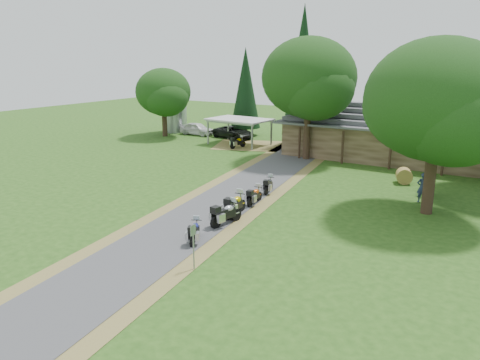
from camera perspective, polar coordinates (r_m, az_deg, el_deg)
The scene contains 23 objects.
ground at distance 25.35m, azimuth -7.10°, elevation -5.85°, with size 120.00×120.00×0.00m, color #244A14.
driveway at distance 28.66m, azimuth -2.93°, elevation -3.28°, with size 46.00×46.00×0.00m, color #444446.
lodge at distance 43.87m, azimuth 19.38°, elevation 5.55°, with size 21.40×9.40×4.90m, color #4F3E29, non-canonical shape.
silo at distance 57.57m, azimuth -7.99°, elevation 8.80°, with size 2.93×2.93×5.94m, color gray.
carport at distance 48.68m, azimuth -0.06°, elevation 5.91°, with size 6.19×4.12×2.68m, color silver, non-canonical shape.
car_white_sedan at distance 54.99m, azimuth -5.26°, elevation 6.43°, with size 5.44×2.30×1.81m, color silver.
car_dark_suv at distance 52.48m, azimuth -0.84°, elevation 6.22°, with size 5.35×2.28×2.05m, color black.
motorcycle_row_a at distance 23.36m, azimuth -5.55°, elevation -6.12°, with size 1.69×0.55×1.16m, color navy, non-canonical shape.
motorcycle_row_b at distance 25.45m, azimuth -1.70°, elevation -3.98°, with size 2.04×0.66×1.39m, color #A9ABB1, non-canonical shape.
motorcycle_row_c at distance 26.87m, azimuth -0.57°, elevation -2.90°, with size 2.09×0.68×1.43m, color #CDB204, non-canonical shape.
motorcycle_row_d at distance 29.02m, azimuth 1.80°, elevation -1.81°, with size 1.73×0.57×1.19m, color #E35610, non-canonical shape.
motorcycle_row_e at distance 31.50m, azimuth 3.51°, elevation -0.51°, with size 1.69×0.55×1.16m, color black, non-canonical shape.
motorcycle_carport_a at distance 46.89m, azimuth -0.27°, elevation 4.68°, with size 1.83×0.60×1.25m, color #BFAA00, non-canonical shape.
person_a at distance 31.39m, azimuth 21.36°, elevation -0.56°, with size 0.64×0.46×2.24m, color #283551.
person_b at distance 32.98m, azimuth 21.93°, elevation 0.11°, with size 0.64×0.46×2.26m, color #283551.
person_c at distance 33.57m, azimuth 22.20°, elevation 0.28°, with size 0.62×0.45×2.19m, color #283551.
hay_bale at distance 35.74m, azimuth 19.37°, elevation 0.48°, with size 1.11×1.11×1.02m, color olive.
sign_post at distance 20.23m, azimuth -5.69°, elevation -8.15°, with size 0.37×0.06×2.06m, color gray, non-canonical shape.
oak_lodge_left at distance 41.47m, azimuth 8.33°, elevation 10.37°, with size 8.13×8.13×11.55m, color #17340F, non-canonical shape.
oak_driveway at distance 28.46m, azimuth 22.75°, elevation 6.45°, with size 8.08×8.08×10.63m, color #17340F, non-canonical shape.
oak_silo at distance 54.25m, azimuth -9.29°, elevation 9.55°, with size 6.19×6.19×8.14m, color #17340F, non-canonical shape.
cedar_near at distance 48.55m, azimuth 7.64°, elevation 12.45°, with size 3.94×3.94×13.96m, color black.
cedar_far at distance 54.16m, azimuth 0.68°, elevation 10.69°, with size 3.41×3.41×9.95m, color black.
Camera 1 is at (14.89, -18.47, 8.92)m, focal length 35.00 mm.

